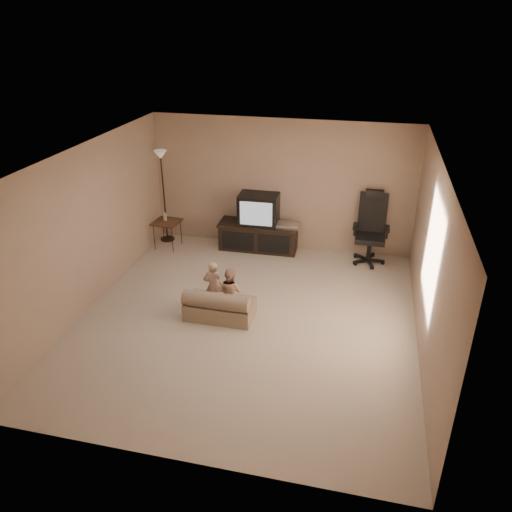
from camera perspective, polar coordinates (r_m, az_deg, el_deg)
The scene contains 9 objects.
floor at distance 7.67m, azimuth -1.06°, elevation -7.19°, with size 5.50×5.50×0.00m, color beige.
room_shell at distance 6.95m, azimuth -1.17°, elevation 3.33°, with size 5.50×5.50×5.50m.
tv_stand at distance 9.67m, azimuth 0.34°, elevation 3.37°, with size 1.58×0.61×1.12m.
office_chair at distance 9.41m, azimuth 12.91°, elevation 2.10°, with size 0.65×0.66×1.33m.
side_table at distance 9.89m, azimuth -10.19°, elevation 3.84°, with size 0.52×0.52×0.73m.
floor_lamp at distance 9.93m, azimuth -10.67°, elevation 8.97°, with size 0.29×0.29×1.85m.
child_sofa at distance 7.60m, azimuth -4.25°, elevation -5.78°, with size 1.03×0.59×0.50m.
toddler_left at distance 7.67m, azimuth -4.90°, elevation -3.51°, with size 0.31×0.23×0.85m, color tan.
toddler_right at distance 7.56m, azimuth -2.99°, elevation -4.14°, with size 0.39×0.22×0.81m, color tan.
Camera 1 is at (1.59, -6.20, 4.22)m, focal length 35.00 mm.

